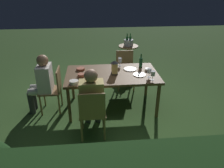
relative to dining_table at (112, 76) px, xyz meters
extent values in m
plane|color=#385B28|center=(0.00, 0.00, -0.69)|extent=(16.00, 16.00, 0.00)
cube|color=brown|center=(0.00, 0.00, 0.03)|extent=(1.74, 1.01, 0.04)
cube|color=brown|center=(-0.80, -0.44, -0.34)|extent=(0.05, 0.05, 0.70)
cube|color=brown|center=(0.80, -0.44, -0.34)|extent=(0.05, 0.05, 0.70)
cube|color=brown|center=(-0.80, 0.44, -0.34)|extent=(0.05, 0.05, 0.70)
cube|color=brown|center=(0.80, 0.44, -0.34)|extent=(0.05, 0.05, 0.70)
cube|color=#937047|center=(0.39, 0.83, -0.25)|extent=(0.42, 0.40, 0.03)
cube|color=#937047|center=(0.39, 1.01, -0.03)|extent=(0.40, 0.02, 0.42)
cylinder|color=#937047|center=(0.57, 0.66, -0.48)|extent=(0.03, 0.03, 0.42)
cylinder|color=#937047|center=(0.21, 0.66, -0.48)|extent=(0.03, 0.03, 0.42)
cylinder|color=#937047|center=(0.57, 1.00, -0.48)|extent=(0.03, 0.03, 0.42)
cylinder|color=#937047|center=(0.21, 1.00, -0.48)|extent=(0.03, 0.03, 0.42)
cube|color=tan|center=(0.39, 0.77, 0.01)|extent=(0.38, 0.24, 0.50)
sphere|color=tan|center=(0.39, 0.77, 0.36)|extent=(0.21, 0.21, 0.21)
cylinder|color=tan|center=(0.48, 0.63, -0.23)|extent=(0.13, 0.36, 0.13)
cylinder|color=tan|center=(0.30, 0.63, -0.23)|extent=(0.13, 0.36, 0.13)
cylinder|color=#333338|center=(0.48, 0.47, -0.46)|extent=(0.11, 0.11, 0.45)
cylinder|color=#333338|center=(0.30, 0.47, -0.46)|extent=(0.11, 0.11, 0.45)
cube|color=#937047|center=(-0.39, -0.83, -0.25)|extent=(0.42, 0.40, 0.03)
cube|color=#937047|center=(-0.39, -1.01, -0.03)|extent=(0.40, 0.02, 0.42)
cylinder|color=#937047|center=(-0.57, -0.66, -0.48)|extent=(0.03, 0.03, 0.42)
cylinder|color=#937047|center=(-0.21, -0.66, -0.48)|extent=(0.03, 0.03, 0.42)
cylinder|color=#937047|center=(-0.57, -1.00, -0.48)|extent=(0.03, 0.03, 0.42)
cylinder|color=#937047|center=(-0.21, -1.00, -0.48)|extent=(0.03, 0.03, 0.42)
cube|color=#937047|center=(1.19, 0.00, -0.25)|extent=(0.40, 0.42, 0.03)
cube|color=#937047|center=(1.00, 0.00, -0.03)|extent=(0.03, 0.40, 0.42)
cylinder|color=#937047|center=(1.36, 0.18, -0.48)|extent=(0.03, 0.03, 0.42)
cylinder|color=#937047|center=(1.36, -0.18, -0.48)|extent=(0.03, 0.03, 0.42)
cylinder|color=#937047|center=(1.02, 0.18, -0.48)|extent=(0.03, 0.03, 0.42)
cylinder|color=#937047|center=(1.02, -0.18, -0.48)|extent=(0.03, 0.03, 0.42)
cube|color=white|center=(1.25, 0.00, 0.01)|extent=(0.24, 0.38, 0.50)
sphere|color=#997051|center=(1.25, 0.00, 0.36)|extent=(0.21, 0.21, 0.21)
cylinder|color=white|center=(1.39, 0.09, -0.23)|extent=(0.36, 0.13, 0.13)
cylinder|color=white|center=(1.39, -0.09, -0.23)|extent=(0.36, 0.13, 0.13)
cylinder|color=#333338|center=(1.55, 0.09, -0.46)|extent=(0.11, 0.11, 0.45)
cylinder|color=#333338|center=(1.55, -0.09, -0.46)|extent=(0.11, 0.11, 0.45)
cube|color=black|center=(-0.04, 0.02, 0.06)|extent=(0.12, 0.12, 0.01)
cube|color=#F9D17A|center=(-0.04, 0.02, 0.17)|extent=(0.11, 0.11, 0.20)
cone|color=black|center=(-0.04, 0.02, 0.29)|extent=(0.15, 0.15, 0.05)
cylinder|color=#144723|center=(-0.61, -0.26, 0.15)|extent=(0.07, 0.07, 0.20)
cylinder|color=#144723|center=(-0.61, -0.26, 0.30)|extent=(0.03, 0.03, 0.09)
cylinder|color=silver|center=(0.43, 0.32, 0.05)|extent=(0.06, 0.06, 0.00)
cylinder|color=silver|center=(0.43, 0.32, 0.10)|extent=(0.01, 0.01, 0.08)
cylinder|color=silver|center=(0.43, 0.32, 0.18)|extent=(0.08, 0.08, 0.08)
cylinder|color=maroon|center=(0.43, 0.32, 0.16)|extent=(0.07, 0.07, 0.03)
cylinder|color=silver|center=(-0.20, -0.39, 0.05)|extent=(0.06, 0.06, 0.00)
cylinder|color=silver|center=(-0.20, -0.39, 0.10)|extent=(0.01, 0.01, 0.08)
cylinder|color=silver|center=(-0.20, -0.39, 0.18)|extent=(0.08, 0.08, 0.08)
cylinder|color=maroon|center=(-0.20, -0.39, 0.16)|extent=(0.07, 0.07, 0.03)
cylinder|color=silver|center=(-0.69, 0.36, 0.05)|extent=(0.06, 0.06, 0.00)
cylinder|color=silver|center=(-0.69, 0.36, 0.10)|extent=(0.01, 0.01, 0.08)
cylinder|color=silver|center=(-0.69, 0.36, 0.18)|extent=(0.08, 0.08, 0.08)
cylinder|color=maroon|center=(-0.69, 0.36, 0.16)|extent=(0.07, 0.07, 0.03)
cylinder|color=silver|center=(-0.66, 0.23, 0.05)|extent=(0.06, 0.06, 0.00)
cylinder|color=silver|center=(-0.66, 0.23, 0.10)|extent=(0.01, 0.01, 0.08)
cylinder|color=silver|center=(-0.66, 0.23, 0.18)|extent=(0.08, 0.08, 0.08)
cylinder|color=maroon|center=(-0.66, 0.23, 0.16)|extent=(0.07, 0.07, 0.03)
cylinder|color=white|center=(-0.38, -0.17, 0.06)|extent=(0.26, 0.26, 0.01)
cylinder|color=white|center=(-0.50, 0.12, 0.06)|extent=(0.23, 0.23, 0.01)
cylinder|color=silver|center=(0.69, 0.39, 0.08)|extent=(0.15, 0.15, 0.06)
cylinder|color=#424C1E|center=(0.69, 0.39, 0.09)|extent=(0.13, 0.13, 0.02)
cylinder|color=#9E5138|center=(0.58, 0.08, 0.08)|extent=(0.13, 0.13, 0.05)
cylinder|color=tan|center=(0.58, 0.08, 0.09)|extent=(0.11, 0.11, 0.01)
cylinder|color=#9E5138|center=(0.60, -0.23, 0.07)|extent=(0.16, 0.16, 0.04)
cylinder|color=#477533|center=(0.60, -0.23, 0.08)|extent=(0.14, 0.14, 0.01)
cylinder|color=silver|center=(-0.71, -0.08, 0.07)|extent=(0.12, 0.12, 0.04)
cylinder|color=beige|center=(-0.71, -0.08, 0.08)|extent=(0.10, 0.10, 0.01)
cylinder|color=#937047|center=(-0.66, -2.09, -0.03)|extent=(0.55, 0.55, 0.03)
cylinder|color=#937047|center=(-0.66, -2.09, -0.37)|extent=(0.07, 0.07, 0.64)
cylinder|color=#937047|center=(-0.66, -2.09, -0.68)|extent=(0.41, 0.41, 0.02)
cylinder|color=#B2B7BF|center=(-0.66, -2.09, 0.07)|extent=(0.26, 0.26, 0.17)
cylinder|color=white|center=(-0.66, -2.09, 0.11)|extent=(0.23, 0.23, 0.04)
cylinder|color=#1E5B2D|center=(-0.70, -2.09, 0.16)|extent=(0.07, 0.07, 0.16)
cylinder|color=#1E5B2D|center=(-0.70, -2.09, 0.28)|extent=(0.03, 0.03, 0.09)
cylinder|color=#195128|center=(-0.61, -2.08, 0.16)|extent=(0.07, 0.07, 0.16)
cylinder|color=#195128|center=(-0.61, -2.08, 0.28)|extent=(0.03, 0.03, 0.09)
camera|label=1|loc=(0.35, 3.78, 1.67)|focal=34.83mm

